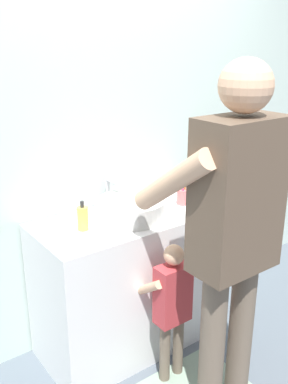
{
  "coord_description": "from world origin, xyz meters",
  "views": [
    {
      "loc": [
        -1.31,
        -1.63,
        1.83
      ],
      "look_at": [
        0.0,
        0.15,
        1.05
      ],
      "focal_mm": 40.61,
      "sensor_mm": 36.0,
      "label": 1
    }
  ],
  "objects_px": {
    "adult_parent": "(233,218)",
    "toothbrush_cup": "(183,196)",
    "child_toddler": "(172,301)",
    "soap_bottle": "(83,218)"
  },
  "relations": [
    {
      "from": "toothbrush_cup",
      "to": "child_toddler",
      "type": "bearing_deg",
      "value": -136.07
    },
    {
      "from": "child_toddler",
      "to": "adult_parent",
      "type": "distance_m",
      "value": 0.64
    },
    {
      "from": "toothbrush_cup",
      "to": "adult_parent",
      "type": "relative_size",
      "value": 0.12
    },
    {
      "from": "soap_bottle",
      "to": "adult_parent",
      "type": "xyz_separation_m",
      "value": [
        0.4,
        -0.69,
        0.13
      ]
    },
    {
      "from": "toothbrush_cup",
      "to": "adult_parent",
      "type": "bearing_deg",
      "value": -113.0
    },
    {
      "from": "toothbrush_cup",
      "to": "child_toddler",
      "type": "distance_m",
      "value": 0.68
    },
    {
      "from": "child_toddler",
      "to": "toothbrush_cup",
      "type": "bearing_deg",
      "value": 43.93
    },
    {
      "from": "soap_bottle",
      "to": "child_toddler",
      "type": "distance_m",
      "value": 0.66
    },
    {
      "from": "adult_parent",
      "to": "toothbrush_cup",
      "type": "bearing_deg",
      "value": 67.0
    },
    {
      "from": "toothbrush_cup",
      "to": "adult_parent",
      "type": "height_order",
      "value": "adult_parent"
    }
  ]
}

